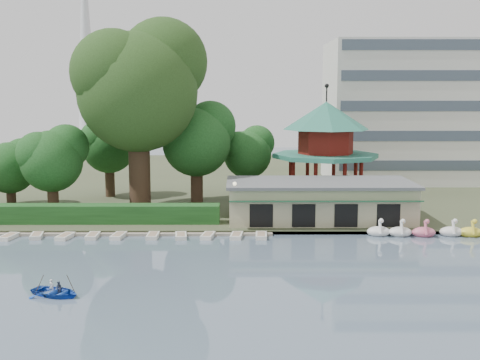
{
  "coord_description": "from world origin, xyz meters",
  "views": [
    {
      "loc": [
        1.76,
        -37.5,
        12.91
      ],
      "look_at": [
        2.0,
        18.0,
        5.0
      ],
      "focal_mm": 45.0,
      "sensor_mm": 36.0,
      "label": 1
    }
  ],
  "objects_px": {
    "dock": "(90,233)",
    "rowboat_with_passengers": "(55,288)",
    "big_tree": "(139,82)",
    "boathouse": "(319,200)",
    "pavilion": "(326,142)"
  },
  "relations": [
    {
      "from": "pavilion",
      "to": "boathouse",
      "type": "bearing_deg",
      "value": -101.28
    },
    {
      "from": "pavilion",
      "to": "rowboat_with_passengers",
      "type": "height_order",
      "value": "pavilion"
    },
    {
      "from": "dock",
      "to": "big_tree",
      "type": "bearing_deg",
      "value": 73.91
    },
    {
      "from": "dock",
      "to": "rowboat_with_passengers",
      "type": "bearing_deg",
      "value": -83.49
    },
    {
      "from": "dock",
      "to": "big_tree",
      "type": "xyz_separation_m",
      "value": [
        3.18,
        11.01,
        14.12
      ]
    },
    {
      "from": "boathouse",
      "to": "rowboat_with_passengers",
      "type": "relative_size",
      "value": 3.26
    },
    {
      "from": "boathouse",
      "to": "rowboat_with_passengers",
      "type": "height_order",
      "value": "boathouse"
    },
    {
      "from": "boathouse",
      "to": "big_tree",
      "type": "distance_m",
      "value": 23.11
    },
    {
      "from": "boathouse",
      "to": "big_tree",
      "type": "xyz_separation_m",
      "value": [
        -18.82,
        6.24,
        11.87
      ]
    },
    {
      "from": "dock",
      "to": "big_tree",
      "type": "relative_size",
      "value": 1.62
    },
    {
      "from": "dock",
      "to": "pavilion",
      "type": "distance_m",
      "value": 29.14
    },
    {
      "from": "dock",
      "to": "boathouse",
      "type": "height_order",
      "value": "boathouse"
    },
    {
      "from": "big_tree",
      "to": "boathouse",
      "type": "bearing_deg",
      "value": -18.33
    },
    {
      "from": "dock",
      "to": "big_tree",
      "type": "height_order",
      "value": "big_tree"
    },
    {
      "from": "big_tree",
      "to": "rowboat_with_passengers",
      "type": "xyz_separation_m",
      "value": [
        -1.22,
        -28.2,
        -13.74
      ]
    }
  ]
}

